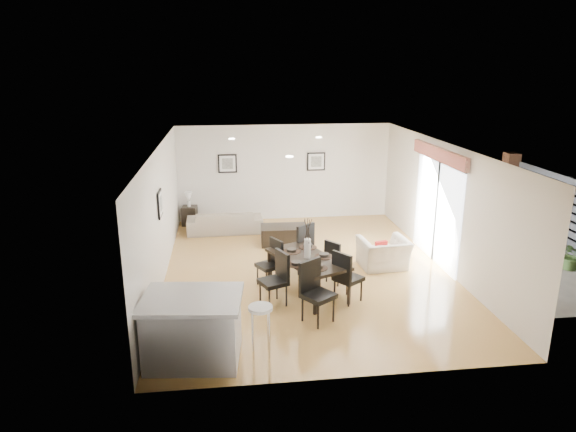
{
  "coord_description": "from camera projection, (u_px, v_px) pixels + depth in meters",
  "views": [
    {
      "loc": [
        -1.68,
        -10.19,
        4.27
      ],
      "look_at": [
        -0.35,
        0.4,
        1.13
      ],
      "focal_mm": 32.0,
      "sensor_mm": 36.0,
      "label": 1
    }
  ],
  "objects": [
    {
      "name": "sliding_door",
      "position": [
        438.0,
        189.0,
        11.27
      ],
      "size": [
        0.12,
        2.7,
        2.57
      ],
      "color": "white",
      "rests_on": "wall_right"
    },
    {
      "name": "vase",
      "position": [
        308.0,
        243.0,
        9.73
      ],
      "size": [
        0.95,
        1.49,
        0.78
      ],
      "color": "white",
      "rests_on": "dining_table"
    },
    {
      "name": "wall_right",
      "position": [
        444.0,
        206.0,
        11.08
      ],
      "size": [
        0.04,
        8.0,
        2.7
      ],
      "primitive_type": "cube",
      "color": "silver",
      "rests_on": "ground"
    },
    {
      "name": "table_lamp",
      "position": [
        189.0,
        197.0,
        14.07
      ],
      "size": [
        0.21,
        0.21,
        0.4
      ],
      "color": "white",
      "rests_on": "side_table"
    },
    {
      "name": "dining_chair_wnear",
      "position": [
        277.0,
        275.0,
        9.4
      ],
      "size": [
        0.6,
        0.6,
        1.01
      ],
      "rotation": [
        0.0,
        0.0,
        -1.16
      ],
      "color": "black",
      "rests_on": "ground"
    },
    {
      "name": "dining_table",
      "position": [
        307.0,
        261.0,
        9.84
      ],
      "size": [
        1.53,
        1.97,
        0.73
      ],
      "rotation": [
        0.0,
        0.0,
        0.43
      ],
      "color": "black",
      "rests_on": "ground"
    },
    {
      "name": "armchair",
      "position": [
        383.0,
        253.0,
        11.18
      ],
      "size": [
        1.08,
        0.96,
        0.66
      ],
      "primitive_type": "imported",
      "rotation": [
        0.0,
        0.0,
        3.22
      ],
      "color": "beige",
      "rests_on": "ground"
    },
    {
      "name": "bar_stool",
      "position": [
        261.0,
        313.0,
        7.69
      ],
      "size": [
        0.37,
        0.37,
        0.81
      ],
      "color": "silver",
      "rests_on": "ground"
    },
    {
      "name": "dining_chair_enear",
      "position": [
        345.0,
        274.0,
        9.47
      ],
      "size": [
        0.63,
        0.63,
        1.0
      ],
      "rotation": [
        0.0,
        0.0,
        2.19
      ],
      "color": "black",
      "rests_on": "ground"
    },
    {
      "name": "dining_chair_head",
      "position": [
        314.0,
        288.0,
        8.8
      ],
      "size": [
        0.67,
        0.67,
        1.08
      ],
      "rotation": [
        0.0,
        0.0,
        0.62
      ],
      "color": "black",
      "rests_on": "ground"
    },
    {
      "name": "wall_back",
      "position": [
        285.0,
        172.0,
        14.53
      ],
      "size": [
        6.0,
        0.04,
        2.7
      ],
      "primitive_type": "cube",
      "color": "silver",
      "rests_on": "ground"
    },
    {
      "name": "dining_chair_wfar",
      "position": [
        272.0,
        260.0,
        10.25
      ],
      "size": [
        0.57,
        0.57,
        0.95
      ],
      "rotation": [
        0.0,
        0.0,
        -1.09
      ],
      "color": "black",
      "rests_on": "ground"
    },
    {
      "name": "sofa",
      "position": [
        225.0,
        222.0,
        13.59
      ],
      "size": [
        2.0,
        0.82,
        0.58
      ],
      "primitive_type": "imported",
      "rotation": [
        0.0,
        0.0,
        3.16
      ],
      "color": "gray",
      "rests_on": "ground"
    },
    {
      "name": "courtyard",
      "position": [
        552.0,
        209.0,
        12.4
      ],
      "size": [
        6.0,
        6.0,
        2.0
      ],
      "color": "gray",
      "rests_on": "ground"
    },
    {
      "name": "kitchen_island",
      "position": [
        193.0,
        328.0,
        7.62
      ],
      "size": [
        1.57,
        1.28,
        1.02
      ],
      "rotation": [
        0.0,
        0.0,
        -0.12
      ],
      "color": "silver",
      "rests_on": "ground"
    },
    {
      "name": "framed_print_left_wall",
      "position": [
        160.0,
        204.0,
        10.09
      ],
      "size": [
        0.04,
        0.52,
        0.52
      ],
      "rotation": [
        0.0,
        0.0,
        1.57
      ],
      "color": "black",
      "rests_on": "wall_left"
    },
    {
      "name": "framed_print_back_left",
      "position": [
        227.0,
        164.0,
        14.23
      ],
      "size": [
        0.52,
        0.04,
        0.52
      ],
      "color": "black",
      "rests_on": "wall_back"
    },
    {
      "name": "ceiling",
      "position": [
        308.0,
        146.0,
        10.34
      ],
      "size": [
        6.0,
        8.0,
        0.02
      ],
      "primitive_type": "cube",
      "color": "white",
      "rests_on": "wall_back"
    },
    {
      "name": "side_table",
      "position": [
        190.0,
        216.0,
        14.22
      ],
      "size": [
        0.44,
        0.44,
        0.53
      ],
      "primitive_type": "cube",
      "rotation": [
        0.0,
        0.0,
        -0.12
      ],
      "color": "black",
      "rests_on": "ground"
    },
    {
      "name": "dining_chair_efar",
      "position": [
        335.0,
        260.0,
        10.33
      ],
      "size": [
        0.57,
        0.57,
        0.91
      ],
      "rotation": [
        0.0,
        0.0,
        2.17
      ],
      "color": "black",
      "rests_on": "ground"
    },
    {
      "name": "dining_chair_foot",
      "position": [
        302.0,
        245.0,
        10.9
      ],
      "size": [
        0.68,
        0.68,
        1.08
      ],
      "rotation": [
        0.0,
        0.0,
        3.78
      ],
      "color": "black",
      "rests_on": "ground"
    },
    {
      "name": "courtyard_plant_b",
      "position": [
        521.0,
        232.0,
        12.67
      ],
      "size": [
        0.37,
        0.37,
        0.61
      ],
      "primitive_type": "imported",
      "rotation": [
        0.0,
        0.0,
        0.1
      ],
      "color": "#3A5625",
      "rests_on": "ground"
    },
    {
      "name": "ground",
      "position": [
        306.0,
        270.0,
        11.1
      ],
      "size": [
        8.0,
        8.0,
        0.0
      ],
      "primitive_type": "plane",
      "color": "tan",
      "rests_on": "ground"
    },
    {
      "name": "wall_front",
      "position": [
        354.0,
        290.0,
        6.92
      ],
      "size": [
        6.0,
        0.04,
        2.7
      ],
      "primitive_type": "cube",
      "color": "silver",
      "rests_on": "ground"
    },
    {
      "name": "courtyard_plant_a",
      "position": [
        572.0,
        255.0,
        11.08
      ],
      "size": [
        0.7,
        0.65,
        0.65
      ],
      "primitive_type": "imported",
      "rotation": [
        0.0,
        0.0,
        -0.3
      ],
      "color": "#3A5625",
      "rests_on": "ground"
    },
    {
      "name": "framed_print_back_right",
      "position": [
        316.0,
        162.0,
        14.53
      ],
      "size": [
        0.52,
        0.04,
        0.52
      ],
      "color": "black",
      "rests_on": "wall_back"
    },
    {
      "name": "coffee_table",
      "position": [
        284.0,
        235.0,
        12.72
      ],
      "size": [
        1.15,
        0.72,
        0.45
      ],
      "primitive_type": "cube",
      "rotation": [
        0.0,
        0.0,
        -0.04
      ],
      "color": "black",
      "rests_on": "ground"
    },
    {
      "name": "cushion",
      "position": [
        381.0,
        247.0,
        11.03
      ],
      "size": [
        0.28,
        0.15,
        0.27
      ],
      "primitive_type": "cube",
      "rotation": [
        0.0,
        0.0,
        3.38
      ],
      "color": "#A81815",
      "rests_on": "armchair"
    },
    {
      "name": "wall_left",
      "position": [
        161.0,
        216.0,
        10.37
      ],
      "size": [
        0.04,
        8.0,
        2.7
      ],
      "primitive_type": "cube",
      "color": "silver",
      "rests_on": "ground"
    }
  ]
}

